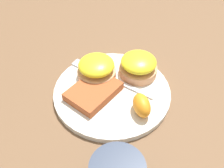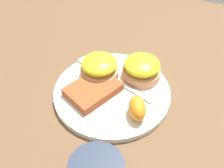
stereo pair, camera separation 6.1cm
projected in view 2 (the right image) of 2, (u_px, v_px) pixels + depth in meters
The scene contains 7 objects.
ground_plane at pixel (112, 94), 0.63m from camera, with size 1.10×1.10×0.00m, color brown.
plate at pixel (112, 92), 0.63m from camera, with size 0.28×0.28×0.01m, color silver.
sandwich_benedict_left at pixel (142, 68), 0.64m from camera, with size 0.10×0.10×0.05m.
sandwich_benedict_right at pixel (99, 67), 0.64m from camera, with size 0.10×0.10×0.05m.
hashbrown_patty at pixel (93, 89), 0.61m from camera, with size 0.12×0.09×0.02m, color #A34D27.
orange_wedge at pixel (137, 108), 0.55m from camera, with size 0.06×0.04×0.04m, color orange.
fork at pixel (108, 76), 0.65m from camera, with size 0.10×0.22×0.00m.
Camera 2 is at (0.40, 0.15, 0.47)m, focal length 42.00 mm.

